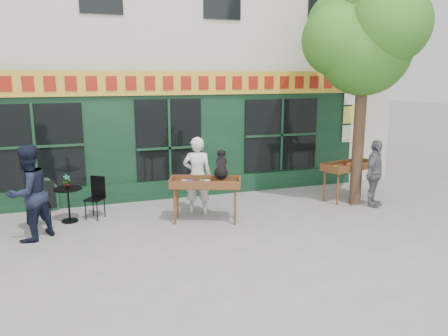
{
  "coord_description": "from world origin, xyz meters",
  "views": [
    {
      "loc": [
        -2.31,
        -8.67,
        3.15
      ],
      "look_at": [
        0.87,
        0.5,
        1.12
      ],
      "focal_mm": 35.0,
      "sensor_mm": 36.0,
      "label": 1
    }
  ],
  "objects": [
    {
      "name": "ground",
      "position": [
        0.0,
        0.0,
        0.0
      ],
      "size": [
        80.0,
        80.0,
        0.0
      ],
      "primitive_type": "plane",
      "color": "slate",
      "rests_on": "ground"
    },
    {
      "name": "bistro_chair_left",
      "position": [
        -3.16,
        1.06,
        0.56
      ],
      "size": [
        0.42,
        0.41,
        0.95
      ],
      "rotation": [
        0.0,
        0.0,
        1.73
      ],
      "color": "black",
      "rests_on": "ground"
    },
    {
      "name": "chalkboard",
      "position": [
        -3.05,
        2.19,
        0.4
      ],
      "size": [
        0.59,
        0.31,
        0.79
      ],
      "rotation": [
        0.0,
        0.0,
        0.24
      ],
      "color": "black",
      "rests_on": "ground"
    },
    {
      "name": "woman",
      "position": [
        0.33,
        0.86,
        0.91
      ],
      "size": [
        0.77,
        0.64,
        1.81
      ],
      "primitive_type": "imported",
      "rotation": [
        0.0,
        0.0,
        2.78
      ],
      "color": "silver",
      "rests_on": "ground"
    },
    {
      "name": "bistro_chair_right",
      "position": [
        -1.92,
        1.3,
        0.56
      ],
      "size": [
        0.51,
        0.51,
        0.95
      ],
      "rotation": [
        0.0,
        0.0,
        -0.63
      ],
      "color": "black",
      "rests_on": "ground"
    },
    {
      "name": "building",
      "position": [
        0.0,
        5.97,
        4.97
      ],
      "size": [
        14.0,
        7.26,
        10.0
      ],
      "color": "beige",
      "rests_on": "ground"
    },
    {
      "name": "street_tree",
      "position": [
        4.34,
        0.36,
        4.11
      ],
      "size": [
        3.05,
        2.9,
        5.6
      ],
      "color": "#382619",
      "rests_on": "ground"
    },
    {
      "name": "man_left",
      "position": [
        -3.22,
        0.28,
        0.94
      ],
      "size": [
        1.15,
        1.15,
        1.88
      ],
      "primitive_type": "imported",
      "rotation": [
        0.0,
        0.0,
        3.91
      ],
      "color": "black",
      "rests_on": "ground"
    },
    {
      "name": "book_cart_center",
      "position": [
        0.33,
        0.21,
        0.82
      ],
      "size": [
        1.62,
        1.11,
        0.99
      ],
      "rotation": [
        0.0,
        0.0,
        -0.36
      ],
      "color": "brown",
      "rests_on": "ground"
    },
    {
      "name": "man_right",
      "position": [
        4.6,
        -0.01,
        0.83
      ],
      "size": [
        1.02,
        0.89,
        1.66
      ],
      "primitive_type": "imported",
      "rotation": [
        0.0,
        0.0,
        0.62
      ],
      "color": "#5D5D62",
      "rests_on": "ground"
    },
    {
      "name": "book_cart_right",
      "position": [
        4.38,
        0.74,
        0.82
      ],
      "size": [
        1.61,
        1.0,
        0.99
      ],
      "rotation": [
        0.0,
        0.0,
        0.27
      ],
      "color": "brown",
      "rests_on": "ground"
    },
    {
      "name": "bistro_table",
      "position": [
        -2.52,
        1.18,
        0.54
      ],
      "size": [
        0.6,
        0.6,
        0.76
      ],
      "color": "black",
      "rests_on": "ground"
    },
    {
      "name": "dog",
      "position": [
        0.68,
        0.16,
        1.29
      ],
      "size": [
        0.53,
        0.68,
        0.6
      ],
      "primitive_type": null,
      "rotation": [
        0.0,
        0.0,
        -0.36
      ],
      "color": "black",
      "rests_on": "book_cart_center"
    },
    {
      "name": "potted_plant",
      "position": [
        -2.52,
        1.18,
        0.92
      ],
      "size": [
        0.2,
        0.17,
        0.31
      ],
      "primitive_type": "imported",
      "rotation": [
        0.0,
        0.0,
        0.42
      ],
      "color": "gray",
      "rests_on": "bistro_table"
    }
  ]
}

